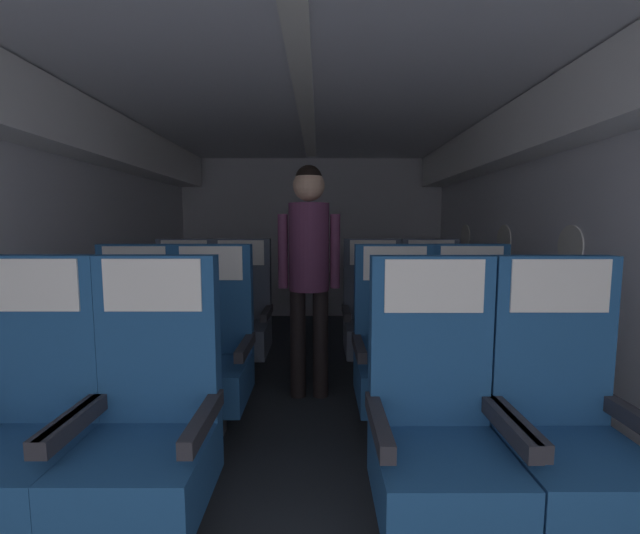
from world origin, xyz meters
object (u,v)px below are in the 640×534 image
(seat_c_right_window, at_px, (372,320))
(seat_b_right_aisle, at_px, (472,355))
(seat_a_left_aisle, at_px, (147,431))
(seat_a_left_window, at_px, (22,431))
(seat_a_right_aisle, at_px, (564,433))
(seat_b_left_window, at_px, (131,356))
(seat_b_left_aisle, at_px, (208,356))
(flight_attendant, at_px, (308,256))
(seat_c_right_aisle, at_px, (431,320))
(seat_c_left_window, at_px, (182,320))
(seat_c_left_aisle, at_px, (239,320))
(seat_a_right_window, at_px, (436,434))
(seat_b_right_window, at_px, (395,356))

(seat_c_right_window, bearing_deg, seat_b_right_aisle, -61.58)
(seat_a_left_aisle, relative_size, seat_c_right_window, 1.00)
(seat_a_left_window, xyz_separation_m, seat_a_right_aisle, (1.99, -0.02, 0.00))
(seat_a_left_window, distance_m, seat_b_left_window, 0.87)
(seat_b_left_aisle, relative_size, seat_c_right_window, 1.00)
(flight_attendant, bearing_deg, seat_b_right_aisle, -29.97)
(seat_c_right_aisle, distance_m, seat_c_right_window, 0.47)
(seat_a_right_aisle, relative_size, seat_c_left_window, 1.00)
(seat_c_right_aisle, distance_m, flight_attendant, 1.17)
(seat_b_right_aisle, bearing_deg, seat_b_left_window, -179.50)
(seat_a_left_aisle, height_order, seat_b_right_aisle, same)
(seat_b_left_aisle, distance_m, seat_c_left_aisle, 0.88)
(seat_a_right_window, xyz_separation_m, seat_c_left_aisle, (-1.06, 1.77, 0.00))
(seat_a_left_aisle, height_order, seat_b_right_window, same)
(seat_c_right_aisle, bearing_deg, seat_a_left_aisle, -131.06)
(seat_a_left_aisle, xyz_separation_m, seat_b_left_aisle, (-0.01, 0.86, 0.00))
(seat_b_left_aisle, bearing_deg, seat_a_left_window, -117.73)
(seat_b_left_aisle, distance_m, seat_b_right_aisle, 1.54)
(seat_b_right_aisle, bearing_deg, seat_b_right_window, -176.83)
(seat_a_left_aisle, xyz_separation_m, seat_a_right_window, (1.06, -0.02, 0.00))
(seat_c_left_window, distance_m, seat_c_right_aisle, 1.99)
(seat_a_right_window, xyz_separation_m, seat_b_right_aisle, (0.47, 0.91, 0.00))
(seat_b_left_aisle, distance_m, seat_b_right_window, 1.08)
(seat_c_left_aisle, xyz_separation_m, seat_c_right_window, (1.06, 0.02, 0.00))
(seat_a_right_aisle, relative_size, seat_c_right_aisle, 1.00)
(seat_b_right_window, bearing_deg, seat_c_right_window, 90.87)
(seat_b_right_aisle, relative_size, seat_b_right_window, 1.00)
(seat_a_left_aisle, relative_size, seat_b_left_window, 1.00)
(seat_b_left_window, relative_size, seat_c_right_aisle, 1.00)
(seat_c_left_window, bearing_deg, seat_b_left_window, -89.83)
(seat_b_left_window, height_order, seat_c_left_aisle, same)
(seat_b_right_window, distance_m, seat_c_right_window, 0.90)
(seat_a_right_aisle, bearing_deg, seat_b_left_aisle, 150.16)
(seat_b_left_aisle, relative_size, seat_b_right_window, 1.00)
(seat_a_right_aisle, relative_size, seat_b_left_window, 1.00)
(seat_b_right_aisle, height_order, flight_attendant, flight_attendant)
(seat_c_left_window, bearing_deg, flight_attendant, -20.40)
(seat_a_left_aisle, distance_m, seat_c_left_aisle, 1.74)
(seat_b_right_window, xyz_separation_m, flight_attendant, (-0.52, 0.52, 0.54))
(seat_a_left_aisle, xyz_separation_m, seat_c_left_aisle, (-0.00, 1.74, 0.00))
(seat_b_right_aisle, distance_m, seat_c_left_window, 2.18)
(seat_a_left_window, relative_size, seat_a_left_aisle, 1.00)
(seat_a_right_window, distance_m, seat_b_left_aisle, 1.39)
(seat_c_left_aisle, bearing_deg, seat_a_right_aisle, -49.00)
(seat_a_right_aisle, bearing_deg, seat_c_left_window, 138.29)
(seat_b_left_aisle, height_order, seat_c_right_aisle, same)
(flight_attendant, bearing_deg, seat_b_right_window, -48.33)
(seat_b_left_aisle, bearing_deg, seat_c_left_aisle, 89.56)
(seat_a_left_aisle, distance_m, seat_b_right_aisle, 1.77)
(seat_b_left_window, bearing_deg, seat_b_right_aisle, 0.50)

